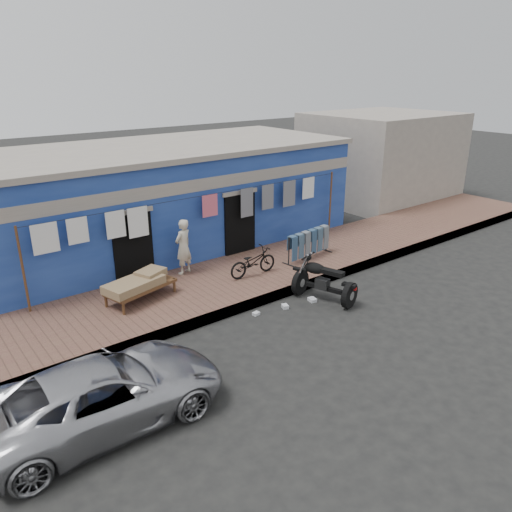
{
  "coord_description": "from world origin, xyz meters",
  "views": [
    {
      "loc": [
        -7.28,
        -7.33,
        5.6
      ],
      "look_at": [
        0.0,
        2.0,
        1.15
      ],
      "focal_mm": 35.0,
      "sensor_mm": 36.0,
      "label": 1
    }
  ],
  "objects": [
    {
      "name": "litter_b",
      "position": [
        0.18,
        1.05,
        0.05
      ],
      "size": [
        0.19,
        0.22,
        0.09
      ],
      "primitive_type": "cube",
      "rotation": [
        0.0,
        0.0,
        1.25
      ],
      "color": "silver",
      "rests_on": "ground"
    },
    {
      "name": "motorcycle",
      "position": [
        1.25,
        0.77,
        0.57
      ],
      "size": [
        1.64,
        2.13,
        1.15
      ],
      "primitive_type": null,
      "rotation": [
        0.0,
        0.0,
        0.31
      ],
      "color": "black",
      "rests_on": "ground"
    },
    {
      "name": "litter_c",
      "position": [
        0.99,
        0.91,
        0.04
      ],
      "size": [
        0.21,
        0.24,
        0.08
      ],
      "primitive_type": "cube",
      "rotation": [
        0.0,
        0.0,
        1.36
      ],
      "color": "silver",
      "rests_on": "ground"
    },
    {
      "name": "curb",
      "position": [
        0.0,
        1.55,
        0.12
      ],
      "size": [
        28.0,
        0.1,
        0.25
      ],
      "primitive_type": "cube",
      "color": "gray",
      "rests_on": "ground"
    },
    {
      "name": "litter_a",
      "position": [
        -0.62,
        1.2,
        0.04
      ],
      "size": [
        0.18,
        0.15,
        0.07
      ],
      "primitive_type": "cube",
      "rotation": [
        0.0,
        0.0,
        0.13
      ],
      "color": "silver",
      "rests_on": "ground"
    },
    {
      "name": "ground",
      "position": [
        0.0,
        0.0,
        0.0
      ],
      "size": [
        80.0,
        80.0,
        0.0
      ],
      "primitive_type": "plane",
      "color": "black",
      "rests_on": "ground"
    },
    {
      "name": "clothesline",
      "position": [
        -0.23,
        4.25,
        1.82
      ],
      "size": [
        10.06,
        0.06,
        2.1
      ],
      "color": "brown",
      "rests_on": "sidewalk"
    },
    {
      "name": "seated_person",
      "position": [
        -0.93,
        4.05,
        1.03
      ],
      "size": [
        0.66,
        0.54,
        1.56
      ],
      "primitive_type": "imported",
      "rotation": [
        0.0,
        0.0,
        3.49
      ],
      "color": "beige",
      "rests_on": "sidewalk"
    },
    {
      "name": "charpoy",
      "position": [
        -2.63,
        3.24,
        0.56
      ],
      "size": [
        2.24,
        1.75,
        0.61
      ],
      "primitive_type": null,
      "rotation": [
        0.0,
        0.0,
        0.25
      ],
      "color": "brown",
      "rests_on": "sidewalk"
    },
    {
      "name": "car",
      "position": [
        -5.0,
        -0.33,
        0.58
      ],
      "size": [
        4.16,
        1.93,
        1.17
      ],
      "primitive_type": "imported",
      "rotation": [
        0.0,
        0.0,
        1.56
      ],
      "color": "#B4B4B9",
      "rests_on": "ground"
    },
    {
      "name": "jeans_rack",
      "position": [
        2.62,
        2.8,
        0.69
      ],
      "size": [
        1.92,
        0.78,
        0.88
      ],
      "primitive_type": null,
      "rotation": [
        0.0,
        0.0,
        0.11
      ],
      "color": "black",
      "rests_on": "sidewalk"
    },
    {
      "name": "sidewalk",
      "position": [
        0.0,
        3.0,
        0.12
      ],
      "size": [
        28.0,
        3.0,
        0.25
      ],
      "primitive_type": "cube",
      "color": "brown",
      "rests_on": "ground"
    },
    {
      "name": "neighbor_right",
      "position": [
        11.0,
        7.0,
        1.9
      ],
      "size": [
        6.0,
        5.0,
        3.8
      ],
      "primitive_type": "cube",
      "color": "#9E9384",
      "rests_on": "ground"
    },
    {
      "name": "bicycle",
      "position": [
        0.49,
        2.77,
        0.72
      ],
      "size": [
        1.47,
        0.55,
        0.94
      ],
      "primitive_type": "imported",
      "rotation": [
        0.0,
        0.0,
        1.54
      ],
      "color": "black",
      "rests_on": "sidewalk"
    },
    {
      "name": "building",
      "position": [
        -0.0,
        6.99,
        1.69
      ],
      "size": [
        12.2,
        5.2,
        3.36
      ],
      "color": "navy",
      "rests_on": "ground"
    }
  ]
}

